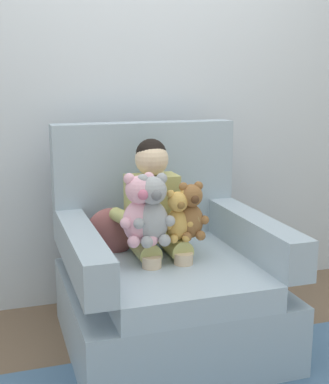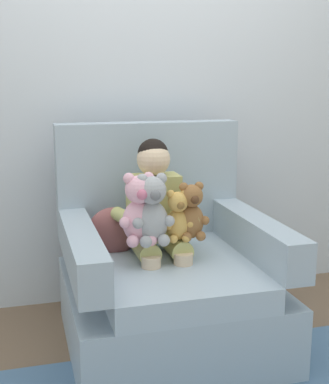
% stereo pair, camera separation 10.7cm
% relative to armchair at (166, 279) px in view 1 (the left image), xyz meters
% --- Properties ---
extents(ground_plane, '(8.00, 8.00, 0.00)m').
position_rel_armchair_xyz_m(ground_plane, '(0.00, -0.05, -0.33)').
color(ground_plane, brown).
extents(back_wall, '(6.00, 0.10, 2.60)m').
position_rel_armchair_xyz_m(back_wall, '(0.00, 0.68, 0.97)').
color(back_wall, silver).
rests_on(back_wall, ground).
extents(armchair, '(1.02, 1.03, 1.11)m').
position_rel_armchair_xyz_m(armchair, '(0.00, 0.00, 0.00)').
color(armchair, '#9EADBC').
rests_on(armchair, ground).
extents(seated_child, '(0.45, 0.39, 0.82)m').
position_rel_armchair_xyz_m(seated_child, '(-0.04, 0.04, 0.35)').
color(seated_child, tan).
rests_on(seated_child, armchair).
extents(plush_grey, '(0.20, 0.16, 0.34)m').
position_rel_armchair_xyz_m(plush_grey, '(-0.11, -0.13, 0.40)').
color(plush_grey, '#9E9EA3').
rests_on(plush_grey, armchair).
extents(plush_brown, '(0.17, 0.14, 0.28)m').
position_rel_armchair_xyz_m(plush_brown, '(0.09, -0.11, 0.37)').
color(plush_brown, brown).
rests_on(plush_brown, armchair).
extents(plush_pink, '(0.20, 0.17, 0.34)m').
position_rel_armchair_xyz_m(plush_pink, '(-0.16, -0.11, 0.40)').
color(plush_pink, '#EAA8BC').
rests_on(plush_pink, armchair).
extents(plush_honey, '(0.15, 0.12, 0.25)m').
position_rel_armchair_xyz_m(plush_honey, '(0.02, -0.12, 0.36)').
color(plush_honey, gold).
rests_on(plush_honey, armchair).
extents(throw_pillow, '(0.27, 0.14, 0.26)m').
position_rel_armchair_xyz_m(throw_pillow, '(-0.25, 0.14, 0.23)').
color(throw_pillow, '#8C4C4C').
rests_on(throw_pillow, armchair).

